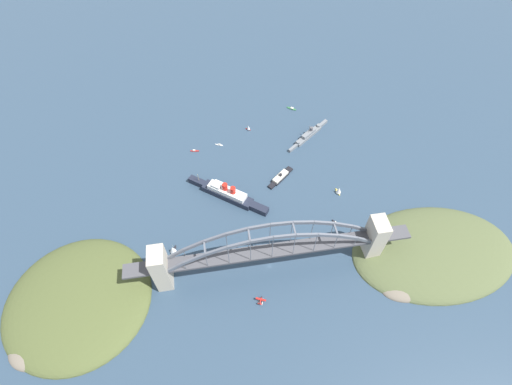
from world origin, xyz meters
TOP-DOWN VIEW (x-y plane):
  - ground_plane at (0.00, 0.00)m, footprint 1400.00×1400.00m
  - harbor_arch_bridge at (0.00, 0.00)m, footprint 248.93×18.99m
  - headland_west_shore at (-170.83, -8.92)m, footprint 125.21×123.34m
  - headland_east_shore at (152.76, -12.40)m, footprint 156.04×101.55m
  - ocean_liner at (-28.92, 84.50)m, footprint 78.88×62.03m
  - naval_cruiser at (76.05, 158.72)m, footprint 57.73×45.60m
  - harbor_ferry_steamer at (30.30, 100.63)m, footprint 31.97×28.50m
  - seaplane_taxiing_near_bridge at (-13.69, -31.94)m, footprint 9.08×7.51m
  - small_boat_0 at (-86.86, 28.41)m, footprint 7.64×10.68m
  - small_boat_1 at (7.07, 181.27)m, footprint 5.95×5.09m
  - small_boat_2 at (66.68, 210.36)m, footprint 11.20×8.99m
  - small_boat_3 at (86.49, 71.38)m, footprint 5.98×9.52m
  - small_boat_4 at (-30.51, 160.83)m, footprint 8.84×4.54m
  - small_boat_5 at (72.86, 35.64)m, footprint 5.01×7.37m
  - small_boat_6 at (-59.69, 155.82)m, footprint 9.80×2.87m

SIDE VIEW (x-z plane):
  - ground_plane at x=0.00m, z-range 0.00..0.00m
  - headland_west_shore at x=-170.83m, z-range -11.96..11.96m
  - headland_east_shore at x=152.76m, z-range -10.94..10.94m
  - small_boat_2 at x=66.68m, z-range -0.31..1.80m
  - small_boat_4 at x=-30.51m, z-range -0.32..1.82m
  - small_boat_6 at x=-59.69m, z-range -0.32..1.85m
  - small_boat_5 at x=72.86m, z-range -0.30..1.93m
  - seaplane_taxiing_near_bridge at x=-13.69m, z-range -0.47..4.49m
  - harbor_ferry_steamer at x=30.30m, z-range -1.50..5.75m
  - naval_cruiser at x=76.05m, z-range -5.63..11.68m
  - small_boat_1 at x=7.07m, z-range -0.19..7.22m
  - small_boat_3 at x=86.49m, z-range -0.37..9.49m
  - small_boat_0 at x=-86.86m, z-range -0.35..9.75m
  - ocean_liner at x=-28.92m, z-range -4.07..15.40m
  - harbor_arch_bridge at x=0.00m, z-range -3.92..59.02m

